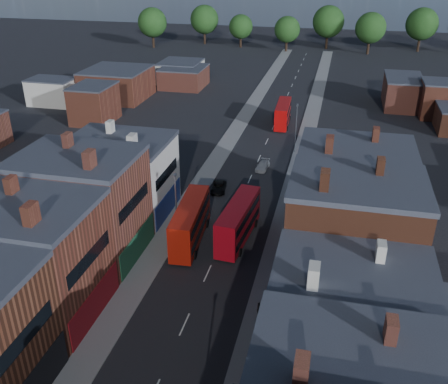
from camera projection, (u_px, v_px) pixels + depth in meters
The scene contains 10 objects.
pavement_west at pixel (210, 169), 75.79m from camera, with size 3.00×200.00×0.12m, color gray.
pavement_east at pixel (296, 177), 73.12m from camera, with size 3.00×200.00×0.12m, color gray.
lamp_post_2 at pixel (176, 202), 56.01m from camera, with size 0.25×0.70×8.12m.
lamp_post_3 at pixel (296, 125), 80.05m from camera, with size 0.25×0.70×8.12m.
bus_0 at pixel (190, 222), 56.33m from camera, with size 3.31×10.96×4.67m.
bus_1 at pixel (238, 221), 56.75m from camera, with size 3.32×10.68×4.54m.
bus_2 at pixel (283, 113), 93.61m from camera, with size 2.76×9.96×4.27m.
car_2 at pixel (218, 187), 68.97m from camera, with size 1.92×4.17×1.16m, color black.
car_3 at pixel (263, 166), 75.74m from camera, with size 1.59×3.90×1.13m, color #B8B8B8.
ped_3 at pixel (259, 309), 45.25m from camera, with size 0.94×0.43×1.61m, color #5A544D.
Camera 1 is at (11.46, -17.14, 30.55)m, focal length 40.00 mm.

